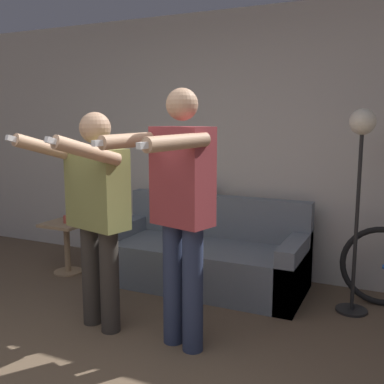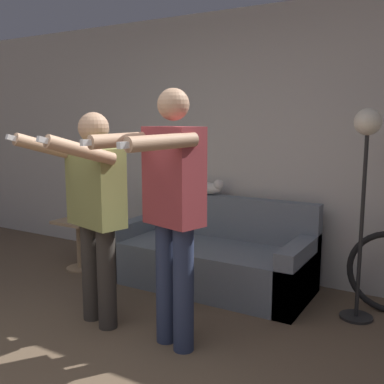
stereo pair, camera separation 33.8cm
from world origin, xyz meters
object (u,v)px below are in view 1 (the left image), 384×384
Objects in this scene: cat at (198,188)px; couch at (205,257)px; side_table at (67,237)px; person_left at (96,205)px; floor_lamp at (360,158)px; cup at (67,219)px; person_right at (180,204)px.

couch is at bearing -55.17° from cat.
person_left is at bearing -40.07° from side_table.
cup is at bearing -174.90° from floor_lamp.
person_right is 23.26× the size of cup.
person_left is at bearing -164.66° from person_right.
cup reaches higher than side_table.
cat is (-0.54, 1.47, -0.13)m from person_right.
couch is at bearing 177.16° from floor_lamp.
cat reaches higher than couch.
side_table is 7.01× the size of cup.
side_table is at bearing 168.46° from person_right.
person_right reaches higher than couch.
couch is at bearing 121.07° from person_right.
cat is 1.42m from side_table.
couch is at bearing 12.64° from cup.
person_right is 1.57m from cat.
person_left is at bearing -95.79° from cat.
floor_lamp is (1.34, -0.07, 0.99)m from couch.
floor_lamp is at bearing 4.76° from side_table.
cup is at bearing 168.51° from person_right.
side_table is (-1.40, -0.29, 0.11)m from couch.
side_table is (-1.73, 0.88, -0.63)m from person_right.
side_table is 0.19m from cup.
couch is 1.40m from person_left.
person_left is at bearing -40.27° from cup.
floor_lamp reaches higher than cat.
couch is at bearing 87.94° from person_left.
floor_lamp reaches higher than person_left.
cat is at bearing 166.75° from floor_lamp.
cup is (-1.02, 0.86, -0.38)m from person_left.
side_table is (-1.05, 0.88, -0.57)m from person_left.
cat is at bearing 99.01° from person_left.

